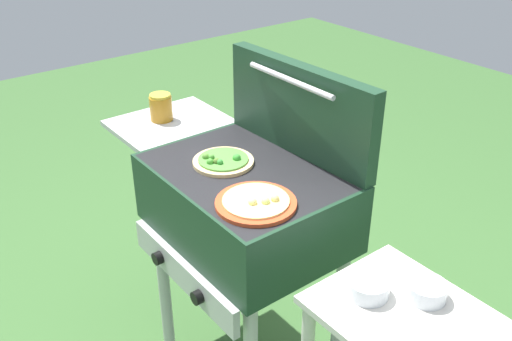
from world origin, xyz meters
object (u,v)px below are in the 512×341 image
object	(u,v)px
grill	(243,207)
topping_bowl_far	(368,288)
pizza_veggie	(223,161)
pizza_cheese	(256,202)
sauce_jar	(161,107)
topping_bowl_near	(427,291)

from	to	relation	value
grill	topping_bowl_far	distance (m)	0.57
grill	topping_bowl_far	bearing A→B (deg)	-2.27
pizza_veggie	pizza_cheese	world-z (taller)	pizza_veggie
pizza_cheese	grill	bearing A→B (deg)	153.73
grill	pizza_cheese	bearing A→B (deg)	-26.27
pizza_veggie	sauce_jar	world-z (taller)	sauce_jar
grill	sauce_jar	world-z (taller)	sauce_jar
topping_bowl_near	topping_bowl_far	world-z (taller)	same
pizza_veggie	pizza_cheese	distance (m)	0.27
topping_bowl_far	grill	bearing A→B (deg)	177.73
sauce_jar	topping_bowl_far	bearing A→B (deg)	-0.60
pizza_cheese	topping_bowl_far	world-z (taller)	pizza_cheese
topping_bowl_near	topping_bowl_far	distance (m)	0.15
sauce_jar	pizza_cheese	bearing A→B (deg)	-7.09
pizza_cheese	sauce_jar	distance (m)	0.70
grill	pizza_veggie	size ratio (longest dim) A/B	4.88
grill	pizza_veggie	world-z (taller)	pizza_veggie
topping_bowl_far	pizza_cheese	bearing A→B (deg)	-168.47
pizza_veggie	sauce_jar	xyz separation A→B (m)	(-0.43, 0.02, 0.04)
grill	sauce_jar	xyz separation A→B (m)	(-0.49, -0.01, 0.19)
pizza_veggie	topping_bowl_far	bearing A→B (deg)	0.64
pizza_cheese	sauce_jar	xyz separation A→B (m)	(-0.69, 0.09, 0.04)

